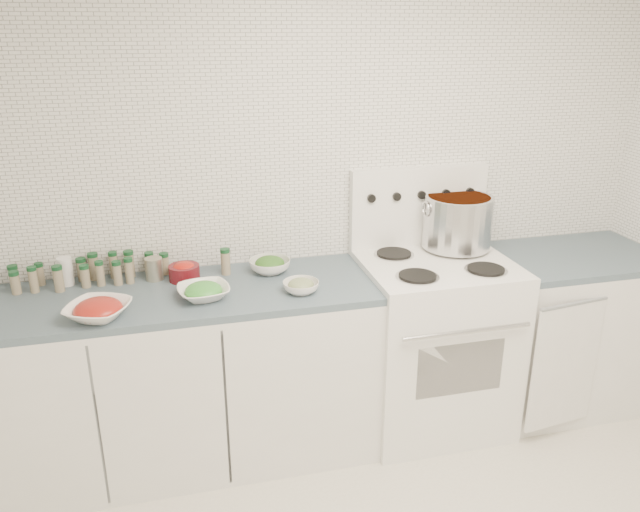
# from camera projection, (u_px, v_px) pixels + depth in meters

# --- Properties ---
(room_walls) EXTENTS (3.54, 3.04, 2.52)m
(room_walls) POSITION_uv_depth(u_px,v_px,m) (469.00, 216.00, 1.77)
(room_walls) COLOR white
(room_walls) RESTS_ON ground
(counter_left) EXTENTS (1.85, 0.62, 0.90)m
(counter_left) POSITION_uv_depth(u_px,v_px,m) (184.00, 377.00, 3.05)
(counter_left) COLOR white
(counter_left) RESTS_ON ground
(stove) EXTENTS (0.76, 0.70, 1.36)m
(stove) POSITION_uv_depth(u_px,v_px,m) (432.00, 338.00, 3.33)
(stove) COLOR white
(stove) RESTS_ON ground
(counter_right) EXTENTS (0.89, 0.68, 0.90)m
(counter_right) POSITION_uv_depth(u_px,v_px,m) (566.00, 329.00, 3.53)
(counter_right) COLOR white
(counter_right) RESTS_ON ground
(stock_pot) EXTENTS (0.38, 0.36, 0.28)m
(stock_pot) POSITION_uv_depth(u_px,v_px,m) (457.00, 220.00, 3.30)
(stock_pot) COLOR silver
(stock_pot) RESTS_ON stove
(bowl_tomato) EXTENTS (0.34, 0.34, 0.09)m
(bowl_tomato) POSITION_uv_depth(u_px,v_px,m) (98.00, 310.00, 2.63)
(bowl_tomato) COLOR white
(bowl_tomato) RESTS_ON counter_left
(bowl_snowpea) EXTENTS (0.26, 0.26, 0.08)m
(bowl_snowpea) POSITION_uv_depth(u_px,v_px,m) (204.00, 291.00, 2.82)
(bowl_snowpea) COLOR white
(bowl_snowpea) RESTS_ON counter_left
(bowl_broccoli) EXTENTS (0.24, 0.24, 0.08)m
(bowl_broccoli) POSITION_uv_depth(u_px,v_px,m) (270.00, 265.00, 3.12)
(bowl_broccoli) COLOR white
(bowl_broccoli) RESTS_ON counter_left
(bowl_zucchini) EXTENTS (0.20, 0.20, 0.07)m
(bowl_zucchini) POSITION_uv_depth(u_px,v_px,m) (301.00, 286.00, 2.88)
(bowl_zucchini) COLOR white
(bowl_zucchini) RESTS_ON counter_left
(bowl_pepper) EXTENTS (0.15, 0.15, 0.09)m
(bowl_pepper) POSITION_uv_depth(u_px,v_px,m) (184.00, 271.00, 3.02)
(bowl_pepper) COLOR #570F15
(bowl_pepper) RESTS_ON counter_left
(salt_canister) EXTENTS (0.07, 0.07, 0.14)m
(salt_canister) POSITION_uv_depth(u_px,v_px,m) (66.00, 271.00, 2.95)
(salt_canister) COLOR white
(salt_canister) RESTS_ON counter_left
(tin_can) EXTENTS (0.09, 0.09, 0.11)m
(tin_can) POSITION_uv_depth(u_px,v_px,m) (154.00, 269.00, 3.02)
(tin_can) COLOR #9F9A86
(tin_can) RESTS_ON counter_left
(spice_cluster) EXTENTS (1.03, 0.16, 0.14)m
(spice_cluster) POSITION_uv_depth(u_px,v_px,m) (102.00, 270.00, 2.98)
(spice_cluster) COLOR gray
(spice_cluster) RESTS_ON counter_left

